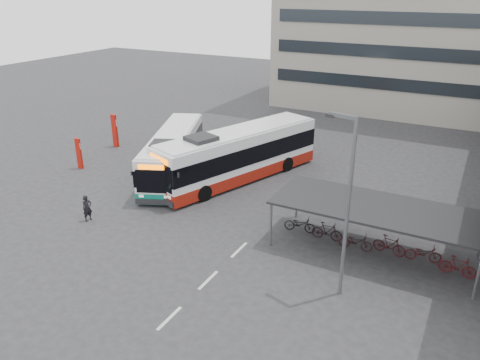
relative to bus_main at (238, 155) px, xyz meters
The scene contains 9 objects.
ground 8.76m from the bus_main, 76.39° to the right, with size 120.00×120.00×0.00m, color #28282B.
bike_shelter 11.77m from the bus_main, 27.00° to the right, with size 10.00×4.00×2.54m.
road_markings 12.33m from the bus_main, 68.27° to the right, with size 0.15×7.60×0.01m.
bus_main is the anchor object (origin of this frame).
bus_teal 4.70m from the bus_main, 163.13° to the right, with size 6.52×11.08×3.26m.
pedestrian 10.66m from the bus_main, 115.83° to the right, with size 0.57×0.37×1.56m, color black.
lamp_post 14.06m from the bus_main, 43.26° to the right, with size 1.39×0.48×8.00m.
sign_totem_mid 11.80m from the bus_main, 161.56° to the right, with size 0.50×0.18×2.30m.
sign_totem_north 12.38m from the bus_main, behind, with size 0.59×0.26×2.73m.
Camera 1 is at (12.25, -18.16, 12.55)m, focal length 35.00 mm.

